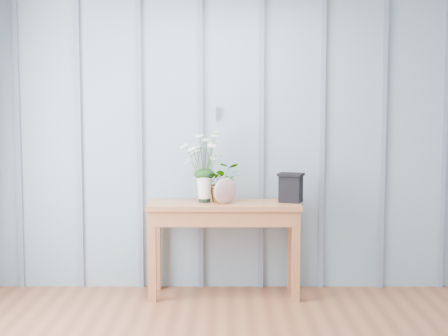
{
  "coord_description": "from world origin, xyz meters",
  "views": [
    {
      "loc": [
        -0.05,
        -3.39,
        1.54
      ],
      "look_at": [
        -0.06,
        1.94,
        1.03
      ],
      "focal_mm": 55.0,
      "sensor_mm": 36.0,
      "label": 1
    }
  ],
  "objects_px": {
    "carved_box": "(291,187)",
    "daisy_vase": "(204,157)",
    "felt_disc_vessel": "(225,191)",
    "sideboard": "(224,217)"
  },
  "relations": [
    {
      "from": "sideboard",
      "to": "carved_box",
      "type": "height_order",
      "value": "carved_box"
    },
    {
      "from": "carved_box",
      "to": "sideboard",
      "type": "bearing_deg",
      "value": -178.53
    },
    {
      "from": "carved_box",
      "to": "daisy_vase",
      "type": "bearing_deg",
      "value": -179.88
    },
    {
      "from": "sideboard",
      "to": "felt_disc_vessel",
      "type": "height_order",
      "value": "felt_disc_vessel"
    },
    {
      "from": "sideboard",
      "to": "felt_disc_vessel",
      "type": "relative_size",
      "value": 5.86
    },
    {
      "from": "daisy_vase",
      "to": "felt_disc_vessel",
      "type": "distance_m",
      "value": 0.32
    },
    {
      "from": "sideboard",
      "to": "daisy_vase",
      "type": "bearing_deg",
      "value": 175.51
    },
    {
      "from": "sideboard",
      "to": "daisy_vase",
      "type": "distance_m",
      "value": 0.5
    },
    {
      "from": "daisy_vase",
      "to": "felt_disc_vessel",
      "type": "height_order",
      "value": "daisy_vase"
    },
    {
      "from": "felt_disc_vessel",
      "to": "carved_box",
      "type": "bearing_deg",
      "value": -22.19
    }
  ]
}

